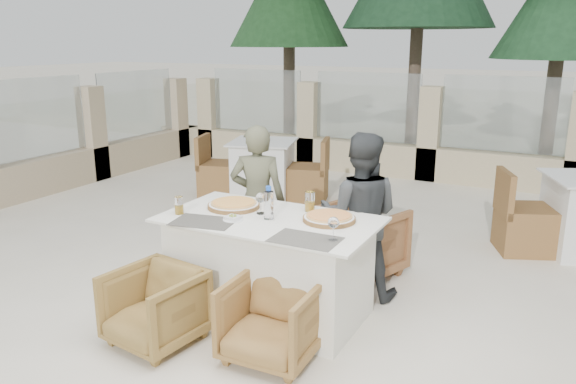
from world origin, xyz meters
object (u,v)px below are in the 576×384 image
at_px(dining_table, 270,266).
at_px(beer_glass_right, 310,202).
at_px(wine_glass_centre, 261,202).
at_px(pizza_left, 234,204).
at_px(beer_glass_left, 179,205).
at_px(armchair_far_right, 358,241).
at_px(olive_dish, 233,218).
at_px(diner_left, 258,200).
at_px(armchair_near_left, 155,307).
at_px(pizza_right, 329,218).
at_px(bg_table_a, 263,170).
at_px(water_bottle, 269,203).
at_px(wine_glass_corner, 333,227).
at_px(armchair_near_right, 272,320).
at_px(armchair_far_left, 270,241).
at_px(diner_right, 360,216).

bearing_deg(dining_table, beer_glass_right, 58.10).
bearing_deg(wine_glass_centre, pizza_left, 171.35).
xyz_separation_m(beer_glass_left, armchair_far_right, (1.00, 1.24, -0.52)).
bearing_deg(olive_dish, diner_left, 108.73).
bearing_deg(armchair_near_left, pizza_right, 52.54).
xyz_separation_m(diner_left, bg_table_a, (-1.20, 2.17, -0.29)).
xyz_separation_m(pizza_left, water_bottle, (0.39, -0.12, 0.10)).
distance_m(pizza_left, wine_glass_corner, 1.05).
xyz_separation_m(water_bottle, armchair_near_right, (0.32, -0.53, -0.62)).
height_order(pizza_right, olive_dish, pizza_right).
bearing_deg(armchair_near_left, wine_glass_centre, 73.40).
relative_size(dining_table, wine_glass_centre, 8.70).
bearing_deg(beer_glass_left, wine_glass_centre, 27.79).
xyz_separation_m(water_bottle, olive_dish, (-0.22, -0.15, -0.10)).
bearing_deg(armchair_near_left, beer_glass_right, 65.28).
bearing_deg(beer_glass_left, armchair_far_left, 72.97).
bearing_deg(diner_left, beer_glass_left, 59.24).
height_order(armchair_far_left, diner_right, diner_right).
relative_size(armchair_near_right, bg_table_a, 0.36).
xyz_separation_m(armchair_near_right, diner_right, (0.16, 1.18, 0.41)).
bearing_deg(wine_glass_centre, dining_table, -31.00).
relative_size(armchair_far_left, armchair_far_right, 0.95).
relative_size(pizza_left, diner_left, 0.30).
bearing_deg(armchair_far_right, olive_dish, 85.63).
xyz_separation_m(beer_glass_left, armchair_near_right, (0.99, -0.33, -0.56)).
bearing_deg(wine_glass_centre, olive_dish, -112.52).
bearing_deg(armchair_near_right, wine_glass_centre, 123.71).
bearing_deg(bg_table_a, pizza_left, -80.94).
xyz_separation_m(dining_table, diner_right, (0.48, 0.63, 0.30)).
distance_m(beer_glass_right, olive_dish, 0.62).
bearing_deg(pizza_left, beer_glass_left, -130.16).
relative_size(olive_dish, bg_table_a, 0.07).
bearing_deg(diner_left, water_bottle, 105.71).
height_order(armchair_far_left, bg_table_a, bg_table_a).
xyz_separation_m(pizza_left, armchair_far_right, (0.72, 0.91, -0.48)).
height_order(diner_left, bg_table_a, diner_left).
bearing_deg(dining_table, olive_dish, -141.64).
distance_m(dining_table, beer_glass_right, 0.58).
relative_size(dining_table, pizza_right, 4.13).
height_order(wine_glass_corner, armchair_far_left, wine_glass_corner).
bearing_deg(armchair_near_left, bg_table_a, 116.59).
xyz_separation_m(armchair_near_left, diner_right, (0.97, 1.39, 0.41)).
bearing_deg(dining_table, wine_glass_corner, -20.56).
relative_size(wine_glass_corner, armchair_near_right, 0.31).
bearing_deg(armchair_near_right, armchair_near_left, -167.58).
relative_size(armchair_near_right, diner_right, 0.44).
distance_m(armchair_far_left, armchair_near_left, 1.45).
distance_m(beer_glass_left, beer_glass_right, 1.00).
distance_m(pizza_left, pizza_right, 0.80).
relative_size(water_bottle, armchair_near_right, 0.42).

